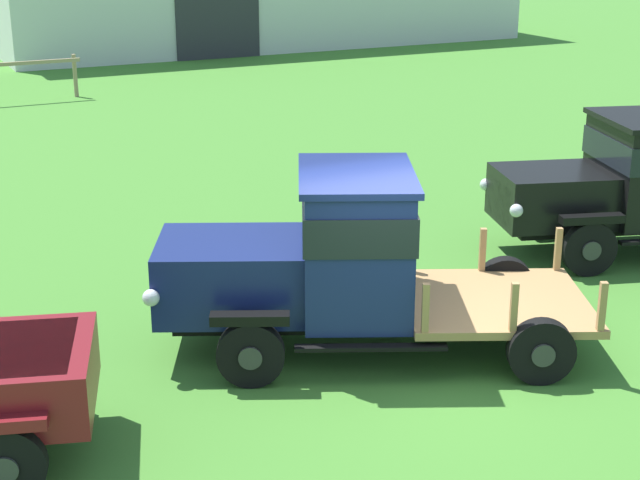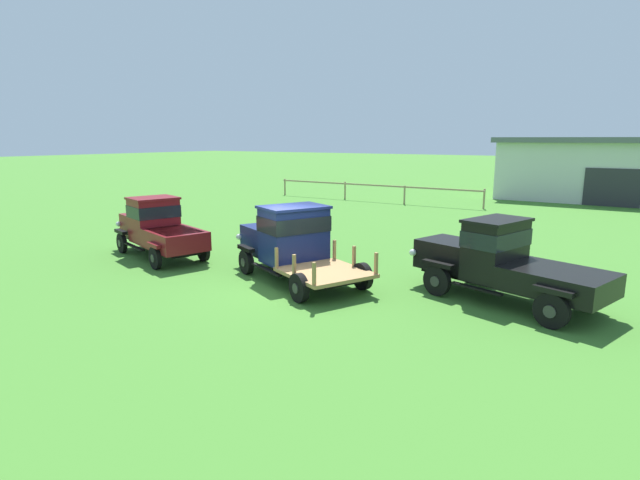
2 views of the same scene
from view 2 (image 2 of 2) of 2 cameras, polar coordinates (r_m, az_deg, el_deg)
The scene contains 5 objects.
ground_plane at distance 14.75m, azimuth -4.10°, elevation -5.21°, with size 240.00×240.00×0.00m, color #3D7528.
paddock_fence at distance 34.46m, azimuth 6.07°, elevation 5.94°, with size 15.09×0.68×1.23m.
vintage_truck_foreground_near at distance 19.07m, azimuth -18.04°, elevation 1.40°, with size 5.12×3.04×2.15m.
vintage_truck_second_in_line at distance 15.46m, azimuth -3.47°, elevation 0.00°, with size 5.63×3.97×2.25m.
vintage_truck_midrow_center at distance 13.99m, azimuth 20.16°, elevation -2.33°, with size 5.43×3.28×2.17m.
Camera 2 is at (8.46, -11.31, 4.24)m, focal length 28.00 mm.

